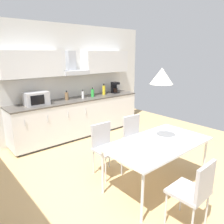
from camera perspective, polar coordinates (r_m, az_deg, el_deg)
ground_plane at (r=3.60m, az=4.58°, el=-18.98°), size 7.30×8.25×0.02m
wall_back at (r=5.38m, az=-16.82°, el=7.36°), size 5.84×0.10×2.68m
kitchen_counter at (r=5.50m, az=-8.72°, el=-1.27°), size 3.33×0.68×0.94m
backsplash_tile at (r=5.61m, az=-10.71°, el=6.59°), size 3.31×0.02×0.53m
upper_wall_cabinets at (r=5.42m, az=-10.17°, el=12.45°), size 3.31×0.40×0.56m
microwave at (r=4.92m, az=-19.17°, el=3.35°), size 0.48×0.35×0.28m
coffee_maker at (r=6.09m, az=0.70°, el=6.41°), size 0.18×0.19×0.30m
bottle_yellow at (r=5.83m, az=-2.15°, el=5.77°), size 0.08×0.08×0.29m
bottle_white at (r=5.39m, az=-7.63°, el=4.49°), size 0.06×0.06×0.21m
bottle_brown at (r=5.27m, az=-11.75°, el=4.11°), size 0.08×0.08×0.22m
bottle_green at (r=5.56m, az=-5.11°, el=5.00°), size 0.08×0.08×0.24m
dining_table at (r=3.35m, az=11.85°, el=-8.37°), size 1.61×0.88×0.73m
chair_near_left at (r=2.77m, az=20.91°, el=-18.19°), size 0.41×0.41×0.87m
chair_far_left at (r=3.71m, az=-1.96°, el=-8.34°), size 0.41×0.41×0.87m
chair_far_right at (r=4.17m, az=5.95°, el=-5.72°), size 0.43×0.43×0.87m
pendant_lamp at (r=3.10m, az=12.87°, el=9.15°), size 0.32×0.32×0.22m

